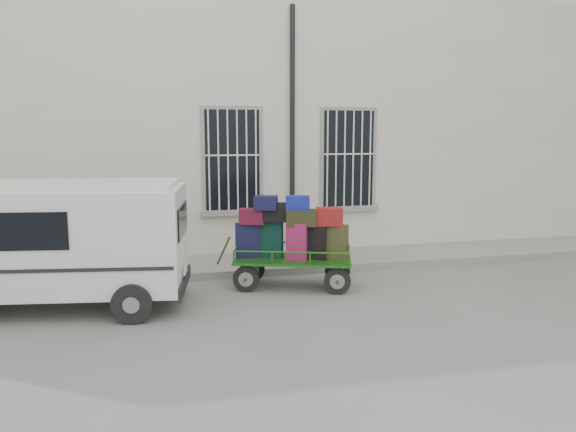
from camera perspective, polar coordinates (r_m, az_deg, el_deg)
The scene contains 5 objects.
ground at distance 10.04m, azimuth -0.81°, elevation -8.12°, with size 80.00×80.00×0.00m, color slate.
building at distance 15.02m, azimuth -5.53°, elevation 9.04°, with size 24.00×5.15×6.00m.
sidewalk at distance 12.10m, azimuth -3.12°, elevation -4.83°, with size 24.00×1.70×0.15m, color gray.
luggage_cart at distance 10.35m, azimuth 0.35°, elevation -2.33°, with size 2.54×1.61×1.72m.
van at distance 9.83m, azimuth -22.49°, elevation -2.02°, with size 4.33×2.36×2.08m.
Camera 1 is at (-2.12, -9.37, 2.91)m, focal length 35.00 mm.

